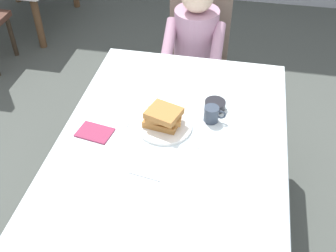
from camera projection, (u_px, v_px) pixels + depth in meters
ground_plane at (172, 226)px, 2.48m from camera, size 14.00×14.00×0.00m
dining_table_main at (173, 150)px, 2.06m from camera, size 1.12×1.52×0.74m
chair_diner at (197, 52)px, 3.00m from camera, size 0.44×0.45×0.93m
diner_person at (195, 46)px, 2.80m from camera, size 0.40×0.43×1.12m
plate_breakfast at (164, 126)px, 2.05m from camera, size 0.28×0.28×0.02m
breakfast_stack at (163, 117)px, 2.01m from camera, size 0.20×0.18×0.09m
cup_coffee at (212, 114)px, 2.06m from camera, size 0.11×0.08×0.08m
bowl_butter at (215, 105)px, 2.15m from camera, size 0.11×0.11×0.04m
fork_left_of_plate at (127, 124)px, 2.06m from camera, size 0.03×0.18×0.00m
knife_right_of_plate at (201, 134)px, 2.01m from camera, size 0.02×0.20×0.00m
spoon_near_edge at (144, 176)px, 1.80m from camera, size 0.15×0.04×0.00m
napkin_folded at (95, 132)px, 2.01m from camera, size 0.19×0.15×0.01m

